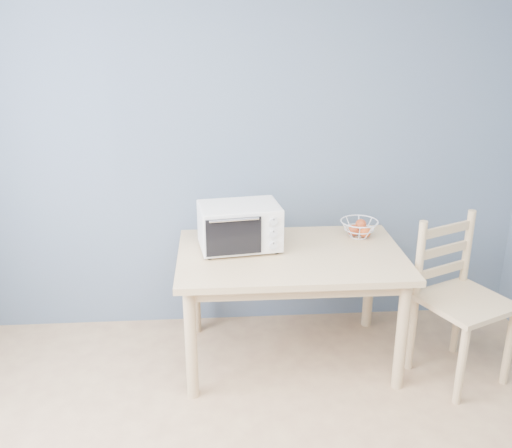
{
  "coord_description": "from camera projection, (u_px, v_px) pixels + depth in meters",
  "views": [
    {
      "loc": [
        -0.14,
        -1.53,
        2.15
      ],
      "look_at": [
        0.09,
        1.75,
        0.93
      ],
      "focal_mm": 40.0,
      "sensor_mm": 36.0,
      "label": 1
    }
  ],
  "objects": [
    {
      "name": "dining_chair",
      "position": [
        458.0,
        302.0,
        3.47
      ],
      "size": [
        0.62,
        0.62,
        1.01
      ],
      "rotation": [
        0.0,
        0.0,
        0.43
      ],
      "color": "tan",
      "rests_on": "ground"
    },
    {
      "name": "room",
      "position": [
        266.0,
        310.0,
        1.73
      ],
      "size": [
        4.01,
        4.51,
        2.61
      ],
      "color": "tan",
      "rests_on": "ground"
    },
    {
      "name": "dining_table",
      "position": [
        291.0,
        268.0,
        3.57
      ],
      "size": [
        1.4,
        0.9,
        0.75
      ],
      "color": "tan",
      "rests_on": "ground"
    },
    {
      "name": "toaster_oven",
      "position": [
        236.0,
        226.0,
        3.54
      ],
      "size": [
        0.53,
        0.42,
        0.29
      ],
      "rotation": [
        0.0,
        0.0,
        0.14
      ],
      "color": "white",
      "rests_on": "dining_table"
    },
    {
      "name": "fruit_basket",
      "position": [
        359.0,
        228.0,
        3.77
      ],
      "size": [
        0.3,
        0.3,
        0.13
      ],
      "rotation": [
        0.0,
        0.0,
        -0.21
      ],
      "color": "silver",
      "rests_on": "dining_table"
    }
  ]
}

